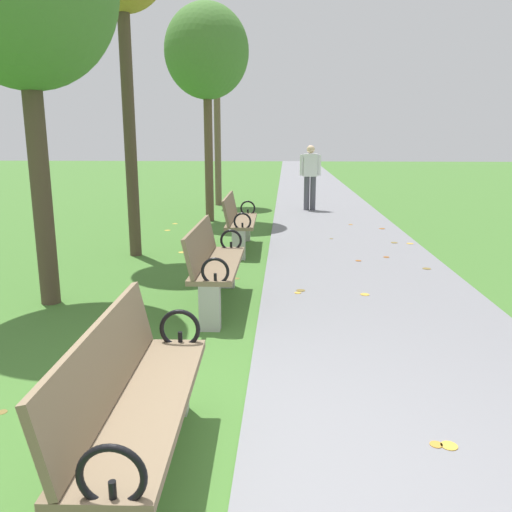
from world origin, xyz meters
TOP-DOWN VIEW (x-y plane):
  - ground_plane at (0.00, 0.00)m, footprint 80.00×80.00m
  - paved_walkway at (1.29, 18.00)m, footprint 2.59×44.00m
  - park_bench_1 at (-0.50, 0.06)m, footprint 0.52×1.62m
  - park_bench_2 at (-0.50, 3.09)m, footprint 0.48×1.60m
  - park_bench_3 at (-0.50, 6.09)m, footprint 0.50×1.61m
  - tree_3 at (-1.42, 9.14)m, footprint 1.77×1.77m
  - tree_4 at (-1.59, 11.94)m, footprint 1.27×1.27m
  - pedestrian_walking at (0.88, 10.90)m, footprint 0.53×0.24m
  - scattered_leaves at (0.36, 4.67)m, footprint 5.05×10.26m

SIDE VIEW (x-z plane):
  - ground_plane at x=0.00m, z-range 0.00..0.00m
  - paved_walkway at x=1.29m, z-range 0.00..0.02m
  - scattered_leaves at x=0.36m, z-range 0.00..0.03m
  - park_bench_1 at x=-0.50m, z-range 0.04..0.93m
  - park_bench_2 at x=-0.50m, z-range 0.04..0.93m
  - park_bench_3 at x=-0.50m, z-range 0.04..0.93m
  - pedestrian_walking at x=0.88m, z-range 0.12..1.74m
  - tree_3 at x=-1.42m, z-range 1.27..5.84m
  - tree_4 at x=-1.59m, z-range 1.44..5.89m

